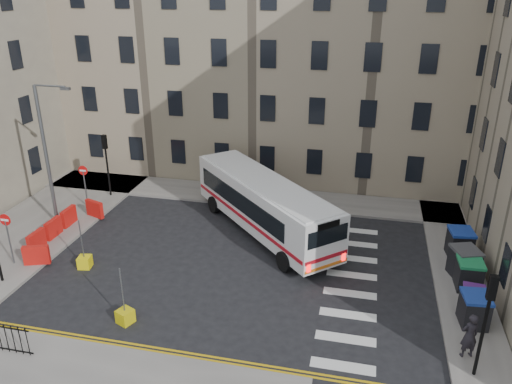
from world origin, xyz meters
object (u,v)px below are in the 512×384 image
at_px(streetlamp, 46,155).
at_px(bus, 264,203).
at_px(wheelie_bin_c, 469,274).
at_px(wheelie_bin_e, 460,243).
at_px(wheelie_bin_b, 473,300).
at_px(wheelie_bin_d, 464,263).
at_px(pedestrian, 469,336).
at_px(bollard_chevron, 125,316).
at_px(wheelie_bin_a, 474,309).
at_px(bollard_yellow, 85,262).

xyz_separation_m(streetlamp, bus, (11.88, 1.88, -2.55)).
bearing_deg(streetlamp, wheelie_bin_c, -4.43).
bearing_deg(wheelie_bin_e, streetlamp, 175.93).
bearing_deg(wheelie_bin_b, wheelie_bin_d, 95.46).
height_order(bus, pedestrian, bus).
height_order(wheelie_bin_e, bollard_chevron, wheelie_bin_e).
distance_m(wheelie_bin_a, wheelie_bin_d, 3.71).
distance_m(wheelie_bin_e, bollard_yellow, 18.87).
xyz_separation_m(wheelie_bin_b, bollard_yellow, (-18.05, -0.21, -0.42)).
bearing_deg(bollard_yellow, wheelie_bin_d, 9.73).
height_order(pedestrian, bollard_yellow, pedestrian).
relative_size(bus, bollard_chevron, 16.71).
bearing_deg(pedestrian, bus, -62.61).
xyz_separation_m(bus, wheelie_bin_d, (10.25, -2.62, -0.90)).
distance_m(wheelie_bin_b, pedestrian, 3.01).
relative_size(streetlamp, wheelie_bin_e, 5.59).
bearing_deg(wheelie_bin_e, wheelie_bin_c, -97.42).
distance_m(pedestrian, bollard_yellow, 17.64).
distance_m(wheelie_bin_d, bollard_chevron, 15.64).
bearing_deg(bus, bollard_yellow, 172.79).
height_order(streetlamp, wheelie_bin_c, streetlamp).
xyz_separation_m(wheelie_bin_c, pedestrian, (-0.74, -4.84, 0.22)).
xyz_separation_m(wheelie_bin_b, wheelie_bin_c, (0.11, 1.91, 0.13)).
relative_size(streetlamp, wheelie_bin_b, 7.17).
height_order(wheelie_bin_b, wheelie_bin_e, wheelie_bin_e).
relative_size(streetlamp, wheelie_bin_d, 5.00).
bearing_deg(wheelie_bin_a, bollard_chevron, -173.69).
relative_size(wheelie_bin_c, wheelie_bin_d, 0.86).
relative_size(streetlamp, bollard_chevron, 13.57).
distance_m(wheelie_bin_d, bollard_yellow, 18.37).
height_order(wheelie_bin_b, pedestrian, pedestrian).
xyz_separation_m(wheelie_bin_a, wheelie_bin_c, (0.20, 2.73, 0.02)).
relative_size(bus, wheelie_bin_c, 7.18).
xyz_separation_m(wheelie_bin_a, wheelie_bin_e, (0.21, 5.68, 0.05)).
distance_m(bus, wheelie_bin_d, 10.62).
distance_m(wheelie_bin_b, bollard_yellow, 18.05).
height_order(streetlamp, wheelie_bin_b, streetlamp).
xyz_separation_m(streetlamp, wheelie_bin_a, (22.00, -4.45, -3.50)).
bearing_deg(wheelie_bin_a, bollard_yellow, 172.45).
distance_m(wheelie_bin_a, wheelie_bin_e, 5.69).
height_order(streetlamp, pedestrian, streetlamp).
relative_size(bus, bollard_yellow, 16.71).
bearing_deg(bollard_chevron, wheelie_bin_a, 11.93).
xyz_separation_m(pedestrian, bollard_yellow, (-17.42, 2.71, -0.78)).
xyz_separation_m(wheelie_bin_c, wheelie_bin_e, (0.01, 2.96, 0.03)).
distance_m(bus, bollard_yellow, 9.82).
bearing_deg(streetlamp, bus, 8.98).
distance_m(streetlamp, wheelie_bin_c, 22.53).
bearing_deg(bus, wheelie_bin_b, -71.71).
relative_size(bus, wheelie_bin_b, 8.83).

